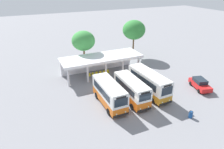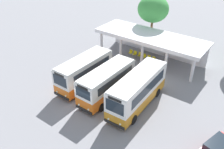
% 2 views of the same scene
% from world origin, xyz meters
% --- Properties ---
extents(ground_plane, '(180.00, 180.00, 0.00)m').
position_xyz_m(ground_plane, '(0.00, 0.00, 0.00)').
color(ground_plane, gray).
extents(city_bus_nearest_orange, '(2.33, 7.17, 3.26)m').
position_xyz_m(city_bus_nearest_orange, '(-2.92, 2.91, 1.80)').
color(city_bus_nearest_orange, black).
rests_on(city_bus_nearest_orange, ground).
extents(city_bus_second_in_row, '(2.32, 7.11, 3.21)m').
position_xyz_m(city_bus_second_in_row, '(0.33, 2.64, 1.78)').
color(city_bus_second_in_row, black).
rests_on(city_bus_second_in_row, ground).
extents(city_bus_middle_cream, '(2.54, 8.16, 3.41)m').
position_xyz_m(city_bus_middle_cream, '(3.57, 3.24, 1.88)').
color(city_bus_middle_cream, black).
rests_on(city_bus_middle_cream, ground).
extents(parked_car_flank, '(2.81, 4.43, 1.62)m').
position_xyz_m(parked_car_flank, '(11.78, 1.14, 0.83)').
color(parked_car_flank, black).
rests_on(parked_car_flank, ground).
extents(terminal_canopy, '(14.21, 4.90, 3.40)m').
position_xyz_m(terminal_canopy, '(-0.21, 13.00, 2.56)').
color(terminal_canopy, silver).
rests_on(terminal_canopy, ground).
extents(waiting_chair_end_by_column, '(0.45, 0.45, 0.86)m').
position_xyz_m(waiting_chair_end_by_column, '(-2.73, 11.91, 0.52)').
color(waiting_chair_end_by_column, slate).
rests_on(waiting_chair_end_by_column, ground).
extents(waiting_chair_second_from_end, '(0.45, 0.45, 0.86)m').
position_xyz_m(waiting_chair_second_from_end, '(-2.03, 11.94, 0.52)').
color(waiting_chair_second_from_end, slate).
rests_on(waiting_chair_second_from_end, ground).
extents(waiting_chair_middle_seat, '(0.45, 0.45, 0.86)m').
position_xyz_m(waiting_chair_middle_seat, '(-1.34, 11.99, 0.52)').
color(waiting_chair_middle_seat, slate).
rests_on(waiting_chair_middle_seat, ground).
extents(waiting_chair_fourth_seat, '(0.45, 0.45, 0.86)m').
position_xyz_m(waiting_chair_fourth_seat, '(-0.64, 11.95, 0.52)').
color(waiting_chair_fourth_seat, slate).
rests_on(waiting_chair_fourth_seat, ground).
extents(waiting_chair_fifth_seat, '(0.45, 0.45, 0.86)m').
position_xyz_m(waiting_chair_fifth_seat, '(0.05, 11.93, 0.52)').
color(waiting_chair_fifth_seat, slate).
rests_on(waiting_chair_fifth_seat, ground).
extents(waiting_chair_far_end_seat, '(0.45, 0.45, 0.86)m').
position_xyz_m(waiting_chair_far_end_seat, '(0.74, 11.94, 0.52)').
color(waiting_chair_far_end_seat, slate).
rests_on(waiting_chair_far_end_seat, ground).
extents(roadside_tree_behind_canopy, '(4.25, 4.25, 7.26)m').
position_xyz_m(roadside_tree_behind_canopy, '(-2.15, 16.34, 5.44)').
color(roadside_tree_behind_canopy, brown).
rests_on(roadside_tree_behind_canopy, ground).
extents(roadside_tree_east_of_canopy, '(4.82, 4.82, 7.93)m').
position_xyz_m(roadside_tree_east_of_canopy, '(9.72, 18.56, 5.87)').
color(roadside_tree_east_of_canopy, brown).
rests_on(roadside_tree_east_of_canopy, ground).
extents(litter_bin_apron, '(0.49, 0.49, 0.90)m').
position_xyz_m(litter_bin_apron, '(5.04, -4.00, 0.46)').
color(litter_bin_apron, '#19478C').
rests_on(litter_bin_apron, ground).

